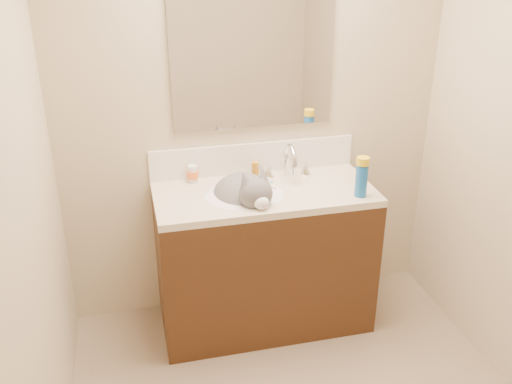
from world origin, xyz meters
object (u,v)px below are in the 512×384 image
vanity_cabinet (264,261)px  pill_bottle (193,174)px  faucet (289,164)px  cat (246,196)px  amber_bottle (255,170)px  spray_can (361,181)px  silver_jar (259,170)px  basin (244,207)px

vanity_cabinet → pill_bottle: bearing=150.3°
faucet → cat: faucet is taller
amber_bottle → pill_bottle: bearing=175.6°
amber_bottle → spray_can: bearing=-36.8°
faucet → pill_bottle: bearing=172.6°
spray_can → amber_bottle: bearing=143.2°
vanity_cabinet → spray_can: 0.74m
faucet → spray_can: (0.30, -0.32, 0.00)m
cat → amber_bottle: (0.10, 0.20, 0.06)m
silver_jar → cat: bearing=-119.0°
vanity_cabinet → amber_bottle: 0.53m
cat → pill_bottle: bearing=128.0°
vanity_cabinet → pill_bottle: size_ratio=12.05×
cat → silver_jar: (0.13, 0.23, 0.04)m
amber_bottle → spray_can: spray_can is taller
vanity_cabinet → spray_can: spray_can is taller
basin → cat: 0.06m
basin → amber_bottle: amber_bottle is taller
pill_bottle → silver_jar: pill_bottle is taller
amber_bottle → faucet: bearing=-12.8°
silver_jar → spray_can: spray_can is taller
basin → spray_can: size_ratio=2.55×
faucet → amber_bottle: bearing=167.2°
silver_jar → spray_can: (0.46, -0.40, 0.06)m
cat → silver_jar: bearing=50.3°
spray_can → cat: bearing=164.0°
pill_bottle → vanity_cabinet: bearing=-29.7°
pill_bottle → amber_bottle: pill_bottle is taller
vanity_cabinet → basin: size_ratio=2.67×
basin → pill_bottle: (-0.24, 0.24, 0.12)m
faucet → cat: size_ratio=0.57×
spray_can → silver_jar: bearing=138.9°
vanity_cabinet → basin: (-0.12, -0.03, 0.38)m
faucet → cat: bearing=-152.0°
faucet → silver_jar: size_ratio=4.88×
cat → spray_can: cat is taller
cat → faucet: bearing=17.3°
vanity_cabinet → silver_jar: bearing=84.8°
vanity_cabinet → pill_bottle: pill_bottle is taller
faucet → spray_can: size_ratio=1.59×
vanity_cabinet → spray_can: (0.48, -0.19, 0.54)m
basin → amber_bottle: bearing=62.2°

